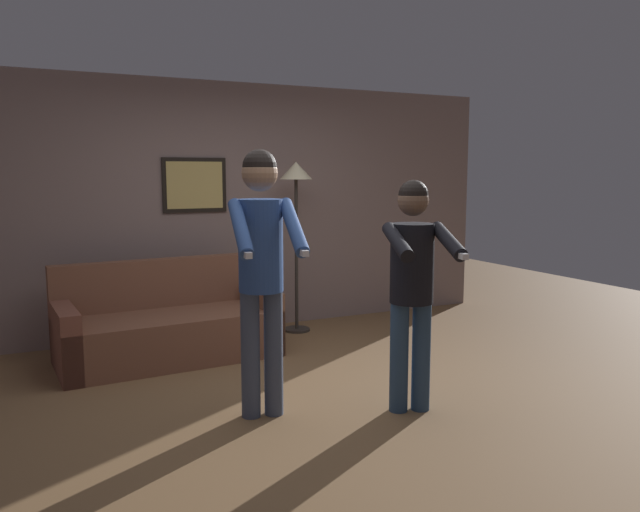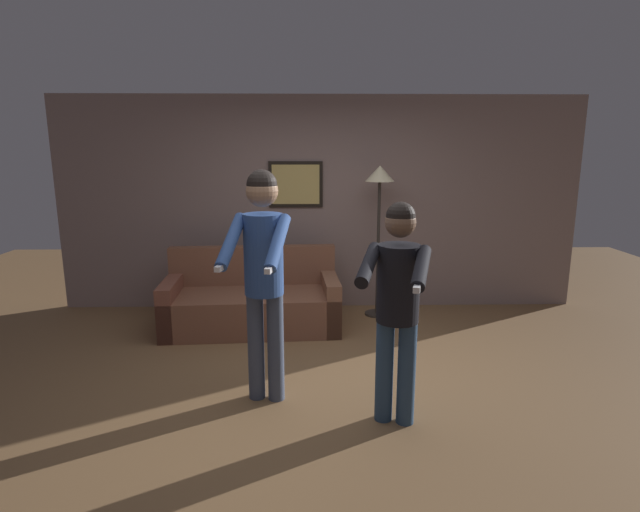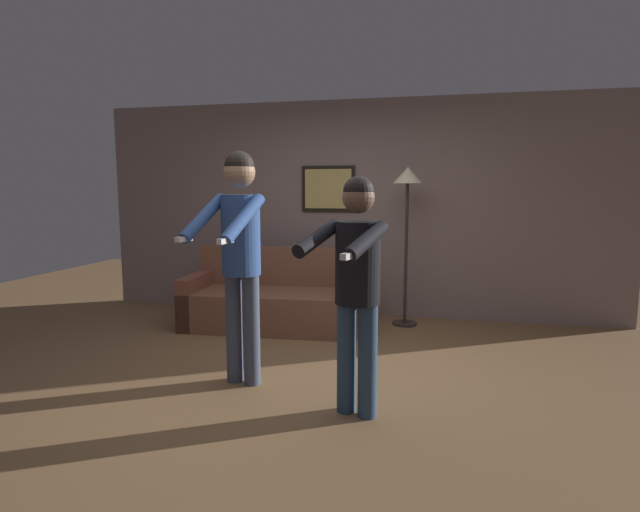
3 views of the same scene
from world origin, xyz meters
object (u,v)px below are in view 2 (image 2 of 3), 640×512
at_px(person_standing_left, 263,263).
at_px(couch, 252,304).
at_px(person_standing_right, 398,295).
at_px(torchiere_lamp, 379,191).

bearing_deg(person_standing_left, couch, 99.86).
relative_size(couch, person_standing_right, 1.20).
distance_m(torchiere_lamp, person_standing_left, 2.39).
distance_m(couch, person_standing_right, 2.47).
height_order(torchiere_lamp, person_standing_left, person_standing_left).
xyz_separation_m(couch, person_standing_right, (1.25, -2.02, 0.70)).
xyz_separation_m(torchiere_lamp, person_standing_right, (-0.20, -2.42, -0.52)).
relative_size(torchiere_lamp, person_standing_right, 1.10).
height_order(torchiere_lamp, person_standing_right, torchiere_lamp).
xyz_separation_m(couch, torchiere_lamp, (1.45, 0.41, 1.21)).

